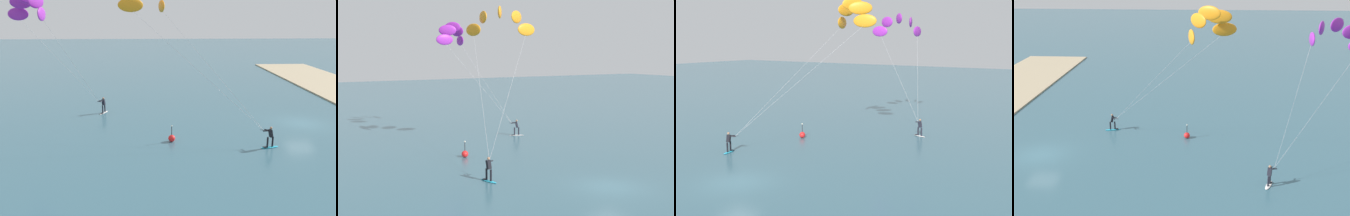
# 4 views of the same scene
# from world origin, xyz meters

# --- Properties ---
(ground_plane) EXTENTS (240.00, 240.00, 0.00)m
(ground_plane) POSITION_xyz_m (0.00, 0.00, 0.00)
(ground_plane) COLOR #386070
(kitesurfer_nearshore) EXTENTS (8.08, 7.92, 11.86)m
(kitesurfer_nearshore) POSITION_xyz_m (-0.27, 23.94, 10.22)
(kitesurfer_nearshore) COLOR white
(kitesurfer_nearshore) RESTS_ON ground
(kitesurfer_mid_water) EXTENTS (9.41, 12.43, 12.72)m
(kitesurfer_mid_water) POSITION_xyz_m (-0.37, 14.03, 11.00)
(kitesurfer_mid_water) COLOR #23ADD1
(kitesurfer_mid_water) RESTS_ON ground
(marker_buoy) EXTENTS (0.56, 0.56, 1.38)m
(marker_buoy) POSITION_xyz_m (-4.52, 12.47, 0.30)
(marker_buoy) COLOR red
(marker_buoy) RESTS_ON ground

